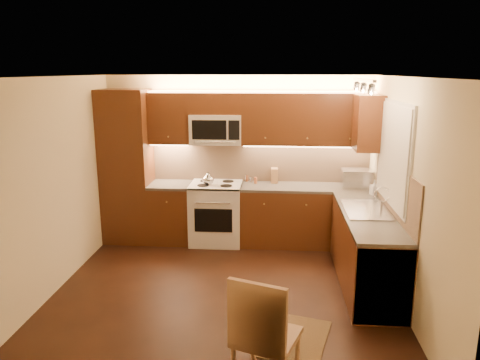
# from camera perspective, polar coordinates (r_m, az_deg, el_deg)

# --- Properties ---
(floor) EXTENTS (4.00, 4.00, 0.01)m
(floor) POSITION_cam_1_polar(r_m,az_deg,el_deg) (5.62, -2.02, -13.80)
(floor) COLOR black
(floor) RESTS_ON ground
(ceiling) EXTENTS (4.00, 4.00, 0.01)m
(ceiling) POSITION_cam_1_polar(r_m,az_deg,el_deg) (5.00, -2.26, 12.61)
(ceiling) COLOR beige
(ceiling) RESTS_ON ground
(wall_back) EXTENTS (4.00, 0.01, 2.50)m
(wall_back) POSITION_cam_1_polar(r_m,az_deg,el_deg) (7.11, -0.30, 2.72)
(wall_back) COLOR beige
(wall_back) RESTS_ON ground
(wall_front) EXTENTS (4.00, 0.01, 2.50)m
(wall_front) POSITION_cam_1_polar(r_m,az_deg,el_deg) (3.30, -6.16, -10.24)
(wall_front) COLOR beige
(wall_front) RESTS_ON ground
(wall_left) EXTENTS (0.01, 4.00, 2.50)m
(wall_left) POSITION_cam_1_polar(r_m,az_deg,el_deg) (5.75, -22.35, -0.88)
(wall_left) COLOR beige
(wall_left) RESTS_ON ground
(wall_right) EXTENTS (0.01, 4.00, 2.50)m
(wall_right) POSITION_cam_1_polar(r_m,az_deg,el_deg) (5.33, 19.77, -1.72)
(wall_right) COLOR beige
(wall_right) RESTS_ON ground
(pantry) EXTENTS (0.70, 0.60, 2.30)m
(pantry) POSITION_cam_1_polar(r_m,az_deg,el_deg) (7.17, -13.76, 1.60)
(pantry) COLOR #44270E
(pantry) RESTS_ON floor
(base_cab_back_left) EXTENTS (0.62, 0.60, 0.86)m
(base_cab_back_left) POSITION_cam_1_polar(r_m,az_deg,el_deg) (7.17, -8.41, -4.09)
(base_cab_back_left) COLOR #44270E
(base_cab_back_left) RESTS_ON floor
(counter_back_left) EXTENTS (0.62, 0.60, 0.04)m
(counter_back_left) POSITION_cam_1_polar(r_m,az_deg,el_deg) (7.05, -8.54, -0.60)
(counter_back_left) COLOR #312F2D
(counter_back_left) RESTS_ON base_cab_back_left
(base_cab_back_right) EXTENTS (1.92, 0.60, 0.86)m
(base_cab_back_right) POSITION_cam_1_polar(r_m,az_deg,el_deg) (7.01, 8.03, -4.48)
(base_cab_back_right) COLOR #44270E
(base_cab_back_right) RESTS_ON floor
(counter_back_right) EXTENTS (1.92, 0.60, 0.04)m
(counter_back_right) POSITION_cam_1_polar(r_m,az_deg,el_deg) (6.89, 8.15, -0.92)
(counter_back_right) COLOR #312F2D
(counter_back_right) RESTS_ON base_cab_back_right
(base_cab_right) EXTENTS (0.60, 2.00, 0.86)m
(base_cab_right) POSITION_cam_1_polar(r_m,az_deg,el_deg) (5.88, 15.28, -8.41)
(base_cab_right) COLOR #44270E
(base_cab_right) RESTS_ON floor
(counter_right) EXTENTS (0.60, 2.00, 0.04)m
(counter_right) POSITION_cam_1_polar(r_m,az_deg,el_deg) (5.73, 15.55, -4.22)
(counter_right) COLOR #312F2D
(counter_right) RESTS_ON base_cab_right
(dishwasher) EXTENTS (0.58, 0.60, 0.84)m
(dishwasher) POSITION_cam_1_polar(r_m,az_deg,el_deg) (5.25, 16.68, -11.22)
(dishwasher) COLOR silver
(dishwasher) RESTS_ON floor
(backsplash_back) EXTENTS (3.30, 0.02, 0.60)m
(backsplash_back) POSITION_cam_1_polar(r_m,az_deg,el_deg) (7.09, 2.52, 2.26)
(backsplash_back) COLOR tan
(backsplash_back) RESTS_ON wall_back
(backsplash_right) EXTENTS (0.02, 2.00, 0.60)m
(backsplash_right) POSITION_cam_1_polar(r_m,az_deg,el_deg) (5.71, 18.61, -1.17)
(backsplash_right) COLOR tan
(backsplash_right) RESTS_ON wall_right
(upper_cab_back_left) EXTENTS (0.62, 0.35, 0.75)m
(upper_cab_back_left) POSITION_cam_1_polar(r_m,az_deg,el_deg) (7.00, -8.59, 7.57)
(upper_cab_back_left) COLOR #44270E
(upper_cab_back_left) RESTS_ON wall_back
(upper_cab_back_right) EXTENTS (1.92, 0.35, 0.75)m
(upper_cab_back_right) POSITION_cam_1_polar(r_m,az_deg,el_deg) (6.84, 8.36, 7.44)
(upper_cab_back_right) COLOR #44270E
(upper_cab_back_right) RESTS_ON wall_back
(upper_cab_bridge) EXTENTS (0.76, 0.35, 0.31)m
(upper_cab_bridge) POSITION_cam_1_polar(r_m,az_deg,el_deg) (6.86, -2.96, 9.43)
(upper_cab_bridge) COLOR #44270E
(upper_cab_bridge) RESTS_ON wall_back
(upper_cab_right_corner) EXTENTS (0.35, 0.50, 0.75)m
(upper_cab_right_corner) POSITION_cam_1_polar(r_m,az_deg,el_deg) (6.52, 15.55, 6.81)
(upper_cab_right_corner) COLOR #44270E
(upper_cab_right_corner) RESTS_ON wall_right
(stove) EXTENTS (0.76, 0.65, 0.92)m
(stove) POSITION_cam_1_polar(r_m,az_deg,el_deg) (7.02, -2.95, -4.09)
(stove) COLOR silver
(stove) RESTS_ON floor
(microwave) EXTENTS (0.76, 0.38, 0.44)m
(microwave) POSITION_cam_1_polar(r_m,az_deg,el_deg) (6.89, -2.94, 6.30)
(microwave) COLOR silver
(microwave) RESTS_ON wall_back
(window_frame) EXTENTS (0.03, 1.44, 1.24)m
(window_frame) POSITION_cam_1_polar(r_m,az_deg,el_deg) (5.77, 18.50, 3.05)
(window_frame) COLOR silver
(window_frame) RESTS_ON wall_right
(window_blinds) EXTENTS (0.02, 1.36, 1.16)m
(window_blinds) POSITION_cam_1_polar(r_m,az_deg,el_deg) (5.77, 18.31, 3.06)
(window_blinds) COLOR silver
(window_blinds) RESTS_ON wall_right
(sink) EXTENTS (0.52, 0.86, 0.15)m
(sink) POSITION_cam_1_polar(r_m,az_deg,el_deg) (5.85, 15.34, -2.90)
(sink) COLOR silver
(sink) RESTS_ON counter_right
(faucet) EXTENTS (0.20, 0.04, 0.30)m
(faucet) POSITION_cam_1_polar(r_m,az_deg,el_deg) (5.87, 17.11, -2.21)
(faucet) COLOR silver
(faucet) RESTS_ON counter_right
(track_light_bar) EXTENTS (0.04, 1.20, 0.03)m
(track_light_bar) POSITION_cam_1_polar(r_m,az_deg,el_deg) (5.45, 15.03, 11.82)
(track_light_bar) COLOR silver
(track_light_bar) RESTS_ON ceiling
(kettle) EXTENTS (0.18, 0.18, 0.20)m
(kettle) POSITION_cam_1_polar(r_m,az_deg,el_deg) (6.82, -3.96, 0.22)
(kettle) COLOR silver
(kettle) RESTS_ON stove
(toaster_oven) EXTENTS (0.44, 0.33, 0.26)m
(toaster_oven) POSITION_cam_1_polar(r_m,az_deg,el_deg) (6.95, 14.20, 0.21)
(toaster_oven) COLOR silver
(toaster_oven) RESTS_ON counter_back_right
(knife_block) EXTENTS (0.11, 0.16, 0.22)m
(knife_block) POSITION_cam_1_polar(r_m,az_deg,el_deg) (7.03, 4.27, 0.57)
(knife_block) COLOR #996945
(knife_block) RESTS_ON counter_back_right
(spice_jar_a) EXTENTS (0.05, 0.05, 0.08)m
(spice_jar_a) POSITION_cam_1_polar(r_m,az_deg,el_deg) (7.02, 1.37, 0.01)
(spice_jar_a) COLOR silver
(spice_jar_a) RESTS_ON counter_back_right
(spice_jar_b) EXTENTS (0.05, 0.05, 0.10)m
(spice_jar_b) POSITION_cam_1_polar(r_m,az_deg,el_deg) (7.09, 0.86, 0.21)
(spice_jar_b) COLOR brown
(spice_jar_b) RESTS_ON counter_back_right
(spice_jar_c) EXTENTS (0.05, 0.05, 0.10)m
(spice_jar_c) POSITION_cam_1_polar(r_m,az_deg,el_deg) (7.11, 0.79, 0.25)
(spice_jar_c) COLOR silver
(spice_jar_c) RESTS_ON counter_back_right
(spice_jar_d) EXTENTS (0.06, 0.06, 0.10)m
(spice_jar_d) POSITION_cam_1_polar(r_m,az_deg,el_deg) (6.97, 1.93, -0.04)
(spice_jar_d) COLOR #A35730
(spice_jar_d) RESTS_ON counter_back_right
(soap_bottle) EXTENTS (0.12, 0.12, 0.21)m
(soap_bottle) POSITION_cam_1_polar(r_m,az_deg,el_deg) (6.59, 16.23, -0.88)
(soap_bottle) COLOR silver
(soap_bottle) RESTS_ON counter_right
(rug) EXTENTS (0.76, 0.96, 0.01)m
(rug) POSITION_cam_1_polar(r_m,az_deg,el_deg) (4.81, 6.97, -18.87)
(rug) COLOR black
(rug) RESTS_ON floor
(dining_chair) EXTENTS (0.60, 0.60, 1.06)m
(dining_chair) POSITION_cam_1_polar(r_m,az_deg,el_deg) (3.87, 3.31, -18.41)
(dining_chair) COLOR #996945
(dining_chair) RESTS_ON floor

